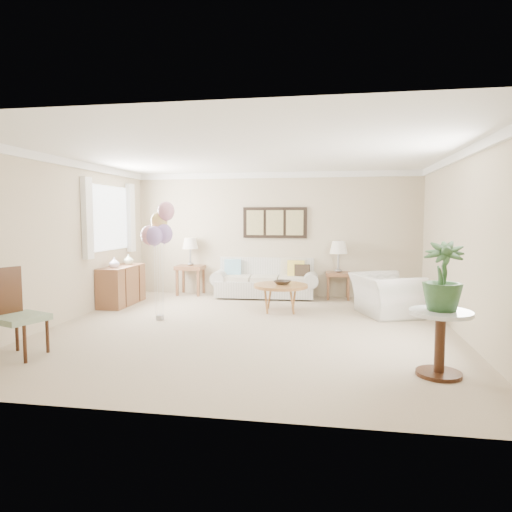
% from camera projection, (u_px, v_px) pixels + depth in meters
% --- Properties ---
extents(ground_plane, '(6.00, 6.00, 0.00)m').
position_uv_depth(ground_plane, '(250.00, 329.00, 6.80)').
color(ground_plane, tan).
extents(room_shell, '(6.04, 6.04, 2.60)m').
position_uv_depth(room_shell, '(243.00, 220.00, 6.77)').
color(room_shell, tan).
rests_on(room_shell, ground).
extents(wall_art_triptych, '(1.35, 0.06, 0.65)m').
position_uv_depth(wall_art_triptych, '(275.00, 223.00, 9.58)').
color(wall_art_triptych, black).
rests_on(wall_art_triptych, ground).
extents(sofa, '(2.24, 0.92, 0.81)m').
position_uv_depth(sofa, '(265.00, 282.00, 9.53)').
color(sofa, silver).
rests_on(sofa, ground).
extents(end_table_left, '(0.58, 0.53, 0.63)m').
position_uv_depth(end_table_left, '(191.00, 270.00, 9.81)').
color(end_table_left, brown).
rests_on(end_table_left, ground).
extents(end_table_right, '(0.50, 0.46, 0.55)m').
position_uv_depth(end_table_right, '(338.00, 277.00, 9.30)').
color(end_table_right, brown).
rests_on(end_table_right, ground).
extents(lamp_left, '(0.34, 0.34, 0.59)m').
position_uv_depth(lamp_left, '(190.00, 244.00, 9.76)').
color(lamp_left, gray).
rests_on(lamp_left, end_table_left).
extents(lamp_right, '(0.36, 0.36, 0.64)m').
position_uv_depth(lamp_right, '(339.00, 248.00, 9.25)').
color(lamp_right, gray).
rests_on(lamp_right, end_table_right).
extents(coffee_table, '(0.96, 0.96, 0.48)m').
position_uv_depth(coffee_table, '(281.00, 287.00, 8.05)').
color(coffee_table, olive).
rests_on(coffee_table, ground).
extents(decor_bowl, '(0.38, 0.38, 0.07)m').
position_uv_depth(decor_bowl, '(282.00, 283.00, 8.02)').
color(decor_bowl, black).
rests_on(decor_bowl, coffee_table).
extents(armchair, '(1.26, 1.34, 0.70)m').
position_uv_depth(armchair, '(386.00, 295.00, 7.77)').
color(armchair, silver).
rests_on(armchair, ground).
extents(side_table, '(0.65, 0.65, 0.70)m').
position_uv_depth(side_table, '(440.00, 327.00, 4.79)').
color(side_table, silver).
rests_on(side_table, ground).
extents(potted_plant, '(0.49, 0.49, 0.73)m').
position_uv_depth(potted_plant, '(443.00, 276.00, 4.75)').
color(potted_plant, '#284C25').
rests_on(potted_plant, side_table).
extents(accent_chair, '(0.67, 0.67, 1.07)m').
position_uv_depth(accent_chair, '(14.00, 311.00, 5.45)').
color(accent_chair, gray).
rests_on(accent_chair, ground).
extents(credenza, '(0.46, 1.20, 0.74)m').
position_uv_depth(credenza, '(122.00, 285.00, 8.70)').
color(credenza, brown).
rests_on(credenza, ground).
extents(vase_white, '(0.21, 0.21, 0.19)m').
position_uv_depth(vase_white, '(114.00, 263.00, 8.35)').
color(vase_white, silver).
rests_on(vase_white, credenza).
extents(vase_sage, '(0.23, 0.23, 0.20)m').
position_uv_depth(vase_sage, '(129.00, 259.00, 8.93)').
color(vase_sage, '#B3BEA3').
rests_on(vase_sage, credenza).
extents(balloon_cluster, '(0.48, 0.55, 1.92)m').
position_uv_depth(balloon_cluster, '(159.00, 228.00, 7.29)').
color(balloon_cluster, gray).
rests_on(balloon_cluster, ground).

